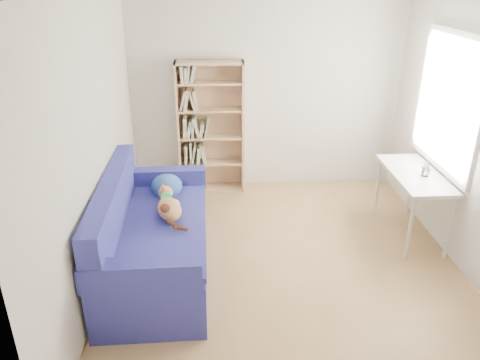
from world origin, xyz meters
The scene contains 6 objects.
ground centered at (0.00, 0.00, 0.00)m, with size 4.00×4.00×0.00m, color olive.
room_shell centered at (0.10, 0.03, 1.64)m, with size 3.54×4.04×2.62m.
sofa centered at (-1.30, -0.03, 0.37)m, with size 0.99×2.01×0.98m.
bookshelf centered at (-0.73, 1.85, 0.79)m, with size 0.86×0.27×1.72m.
desk centered at (1.47, 0.53, 0.67)m, with size 0.51×1.12×0.75m.
pen_cup centered at (1.54, 0.45, 0.81)m, with size 0.09×0.09×0.17m.
Camera 1 is at (-0.66, -3.96, 2.75)m, focal length 35.00 mm.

